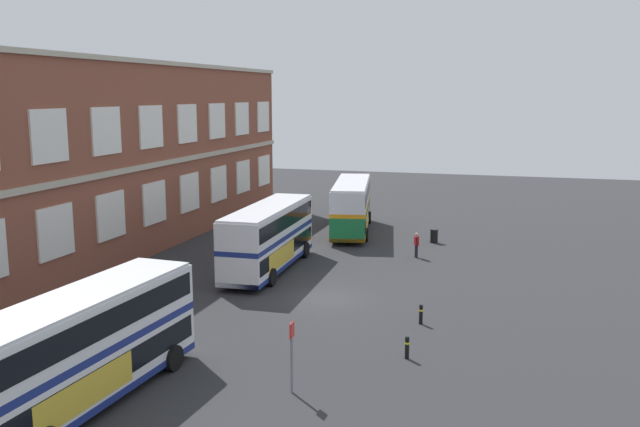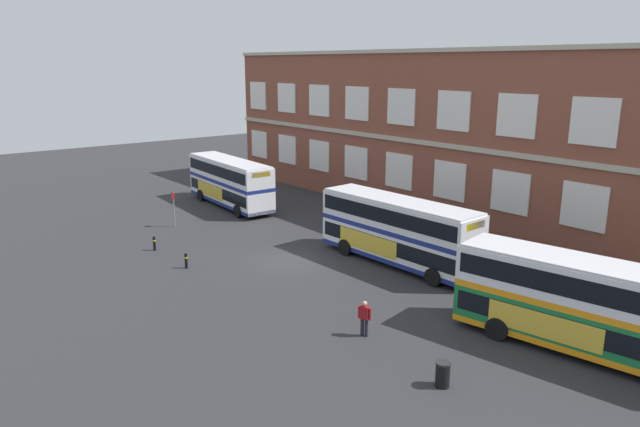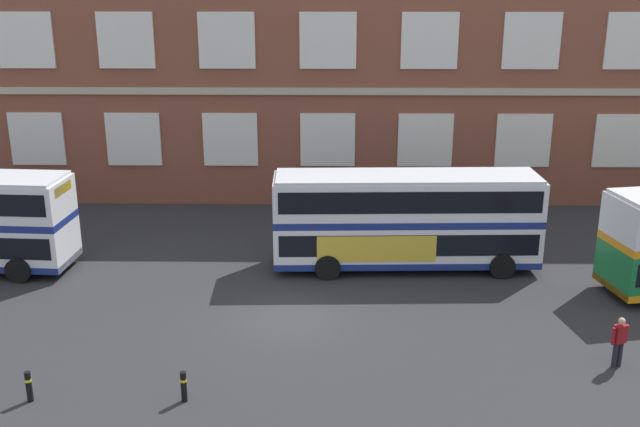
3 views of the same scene
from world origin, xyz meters
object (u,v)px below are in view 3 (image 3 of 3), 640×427
object	(u,v)px
waiting_passenger	(619,340)
safety_bollard_west	(29,386)
safety_bollard_east	(184,386)
double_decker_middle	(406,219)

from	to	relation	value
waiting_passenger	safety_bollard_west	xyz separation A→B (m)	(-17.84, -2.29, -0.44)
waiting_passenger	safety_bollard_east	world-z (taller)	waiting_passenger
double_decker_middle	safety_bollard_east	xyz separation A→B (m)	(-7.39, -10.55, -1.66)
waiting_passenger	safety_bollard_east	distance (m)	13.53
double_decker_middle	safety_bollard_east	world-z (taller)	double_decker_middle
double_decker_middle	safety_bollard_west	size ratio (longest dim) A/B	11.66
safety_bollard_west	waiting_passenger	bearing A→B (deg)	7.30
safety_bollard_east	double_decker_middle	bearing A→B (deg)	55.00
double_decker_middle	safety_bollard_west	xyz separation A→B (m)	(-11.89, -10.62, -1.66)
double_decker_middle	waiting_passenger	xyz separation A→B (m)	(5.96, -8.33, -1.22)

